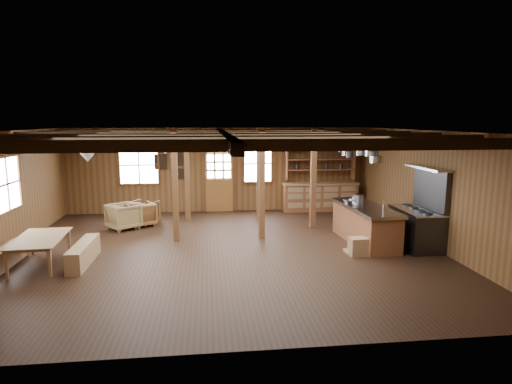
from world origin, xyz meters
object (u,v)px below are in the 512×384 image
(armchair_a, at_px, (141,214))
(armchair_c, at_px, (124,216))
(kitchen_island, at_px, (365,224))
(commercial_range, at_px, (418,221))
(armchair_b, at_px, (143,212))
(dining_table, at_px, (42,251))

(armchair_a, xyz_separation_m, armchair_c, (-0.43, -0.31, 0.02))
(kitchen_island, relative_size, armchair_c, 3.19)
(armchair_c, bearing_deg, armchair_a, -92.47)
(kitchen_island, xyz_separation_m, commercial_range, (1.13, -0.50, 0.15))
(commercial_range, xyz_separation_m, armchair_a, (-6.98, 2.90, -0.29))
(commercial_range, distance_m, armchair_b, 7.64)
(dining_table, height_order, armchair_c, armchair_c)
(kitchen_island, distance_m, armchair_c, 6.61)
(dining_table, relative_size, armchair_a, 2.30)
(dining_table, bearing_deg, kitchen_island, -87.28)
(armchair_a, distance_m, armchair_b, 0.26)
(armchair_a, bearing_deg, armchair_c, 7.17)
(armchair_a, height_order, armchair_c, armchair_c)
(armchair_a, distance_m, armchair_c, 0.52)
(armchair_a, bearing_deg, kitchen_island, 129.10)
(dining_table, distance_m, armchair_c, 3.17)
(kitchen_island, relative_size, armchair_a, 3.42)
(dining_table, relative_size, armchair_b, 2.26)
(dining_table, bearing_deg, armchair_b, -28.36)
(armchair_c, bearing_deg, kitchen_island, -146.68)
(kitchen_island, xyz_separation_m, armchair_c, (-6.27, 2.09, -0.11))
(armchair_b, height_order, armchair_c, armchair_c)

